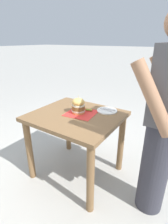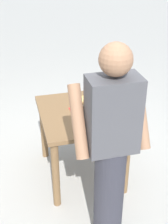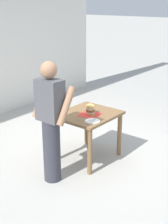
# 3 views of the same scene
# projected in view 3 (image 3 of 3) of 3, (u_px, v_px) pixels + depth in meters

# --- Properties ---
(ground_plane) EXTENTS (80.00, 80.00, 0.00)m
(ground_plane) POSITION_uv_depth(u_px,v_px,m) (88.00, 157.00, 5.07)
(ground_plane) COLOR #ADAAA3
(patio_table) EXTENTS (0.80, 0.90, 0.76)m
(patio_table) POSITION_uv_depth(u_px,v_px,m) (88.00, 122.00, 4.86)
(patio_table) COLOR brown
(patio_table) RESTS_ON ground
(serving_paper) EXTENTS (0.33, 0.33, 0.00)m
(serving_paper) POSITION_uv_depth(u_px,v_px,m) (90.00, 114.00, 4.76)
(serving_paper) COLOR red
(serving_paper) RESTS_ON patio_table
(sandwich) EXTENTS (0.14, 0.14, 0.20)m
(sandwich) POSITION_uv_depth(u_px,v_px,m) (90.00, 109.00, 4.76)
(sandwich) COLOR #E5B25B
(sandwich) RESTS_ON serving_paper
(pickle_spear) EXTENTS (0.04, 0.07, 0.02)m
(pickle_spear) POSITION_uv_depth(u_px,v_px,m) (93.00, 116.00, 4.67)
(pickle_spear) COLOR #8EA83D
(pickle_spear) RESTS_ON serving_paper
(side_plate_with_forks) EXTENTS (0.22, 0.22, 0.02)m
(side_plate_with_forks) POSITION_uv_depth(u_px,v_px,m) (92.00, 121.00, 4.49)
(side_plate_with_forks) COLOR white
(side_plate_with_forks) RESTS_ON patio_table
(diner_across_table) EXTENTS (0.55, 0.35, 1.69)m
(diner_across_table) POSITION_uv_depth(u_px,v_px,m) (51.00, 121.00, 4.15)
(diner_across_table) COLOR #33333D
(diner_across_table) RESTS_ON ground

